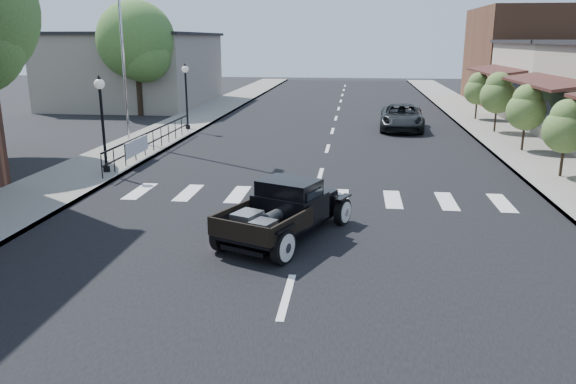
# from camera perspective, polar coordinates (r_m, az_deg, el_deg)

# --- Properties ---
(ground) EXTENTS (120.00, 120.00, 0.00)m
(ground) POSITION_cam_1_polar(r_m,az_deg,el_deg) (13.57, 1.40, -5.15)
(ground) COLOR black
(ground) RESTS_ON ground
(road) EXTENTS (14.00, 80.00, 0.02)m
(road) POSITION_cam_1_polar(r_m,az_deg,el_deg) (28.09, 4.36, 5.54)
(road) COLOR black
(road) RESTS_ON ground
(road_markings) EXTENTS (12.00, 60.00, 0.06)m
(road_markings) POSITION_cam_1_polar(r_m,az_deg,el_deg) (23.18, 3.78, 3.45)
(road_markings) COLOR silver
(road_markings) RESTS_ON ground
(sidewalk_left) EXTENTS (3.00, 80.00, 0.15)m
(sidewalk_left) POSITION_cam_1_polar(r_m,az_deg,el_deg) (29.68, -12.35, 5.88)
(sidewalk_left) COLOR gray
(sidewalk_left) RESTS_ON ground
(sidewalk_right) EXTENTS (3.00, 80.00, 0.15)m
(sidewalk_right) POSITION_cam_1_polar(r_m,az_deg,el_deg) (28.99, 21.46, 4.96)
(sidewalk_right) COLOR gray
(sidewalk_right) RESTS_ON ground
(low_building_left) EXTENTS (10.00, 12.00, 5.00)m
(low_building_left) POSITION_cam_1_polar(r_m,az_deg,el_deg) (43.82, -15.15, 11.83)
(low_building_left) COLOR gray
(low_building_left) RESTS_ON ground
(far_building_right) EXTENTS (11.00, 10.00, 7.00)m
(far_building_right) POSITION_cam_1_polar(r_m,az_deg,el_deg) (46.91, 25.25, 12.35)
(far_building_right) COLOR brown
(far_building_right) RESTS_ON ground
(railing) EXTENTS (0.08, 10.00, 1.00)m
(railing) POSITION_cam_1_polar(r_m,az_deg,el_deg) (24.54, -13.54, 5.27)
(railing) COLOR black
(railing) RESTS_ON sidewalk_left
(banner) EXTENTS (0.04, 2.20, 0.60)m
(banner) POSITION_cam_1_polar(r_m,az_deg,el_deg) (22.72, -15.04, 3.87)
(banner) COLOR silver
(banner) RESTS_ON sidewalk_left
(lamp_post_b) EXTENTS (0.36, 0.36, 3.39)m
(lamp_post_b) POSITION_cam_1_polar(r_m,az_deg,el_deg) (20.83, -18.30, 6.54)
(lamp_post_b) COLOR black
(lamp_post_b) RESTS_ON sidewalk_left
(lamp_post_c) EXTENTS (0.36, 0.36, 3.39)m
(lamp_post_c) POSITION_cam_1_polar(r_m,az_deg,el_deg) (30.12, -10.28, 9.53)
(lamp_post_c) COLOR black
(lamp_post_c) RESTS_ON sidewalk_left
(big_tree_far) EXTENTS (4.83, 4.83, 7.09)m
(big_tree_far) POSITION_cam_1_polar(r_m,az_deg,el_deg) (37.29, -15.07, 12.93)
(big_tree_far) COLOR #41692D
(big_tree_far) RESTS_ON ground
(small_tree_b) EXTENTS (1.53, 1.53, 2.55)m
(small_tree_b) POSITION_cam_1_polar(r_m,az_deg,el_deg) (21.38, 26.29, 4.79)
(small_tree_b) COLOR #4F6D32
(small_tree_b) RESTS_ON sidewalk_right
(small_tree_c) EXTENTS (1.61, 1.61, 2.68)m
(small_tree_c) POSITION_cam_1_polar(r_m,az_deg,el_deg) (25.84, 22.94, 6.86)
(small_tree_c) COLOR #4F6D32
(small_tree_c) RESTS_ON sidewalk_right
(small_tree_d) EXTENTS (1.74, 1.74, 2.89)m
(small_tree_d) POSITION_cam_1_polar(r_m,az_deg,el_deg) (30.68, 20.46, 8.45)
(small_tree_d) COLOR #4F6D32
(small_tree_d) RESTS_ON sidewalk_right
(small_tree_e) EXTENTS (1.57, 1.57, 2.61)m
(small_tree_e) POSITION_cam_1_polar(r_m,az_deg,el_deg) (35.40, 18.67, 9.17)
(small_tree_e) COLOR #4F6D32
(small_tree_e) RESTS_ON sidewalk_right
(hotrod_pickup) EXTENTS (3.50, 4.67, 1.47)m
(hotrod_pickup) POSITION_cam_1_polar(r_m,az_deg,el_deg) (13.63, -0.28, -1.80)
(hotrod_pickup) COLOR black
(hotrod_pickup) RESTS_ON ground
(second_car) EXTENTS (2.49, 4.97, 1.35)m
(second_car) POSITION_cam_1_polar(r_m,az_deg,el_deg) (30.94, 11.48, 7.43)
(second_car) COLOR black
(second_car) RESTS_ON ground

